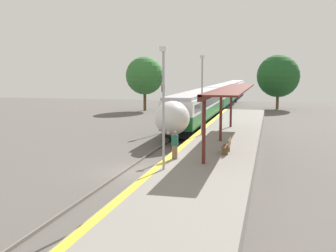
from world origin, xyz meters
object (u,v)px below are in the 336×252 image
Objects in this scene: lamppost_near at (164,101)px; lamppost_mid at (202,90)px; railway_signal at (163,104)px; train at (221,95)px; person_waiting at (175,145)px; platform_bench at (227,146)px.

lamppost_mid is (0.00, 11.99, 0.00)m from lamppost_near.
lamppost_mid is (4.81, -6.65, 1.62)m from railway_signal.
train is 45.47m from lamppost_near.
lamppost_mid is at bearing 89.87° from person_waiting.
lamppost_mid is (0.02, 9.35, 2.67)m from person_waiting.
train is 11.35× the size of lamppost_mid.
person_waiting is 16.73m from railway_signal.
lamppost_near reaches higher than person_waiting.
train is at bearing 97.18° from platform_bench.
train is at bearing 84.75° from railway_signal.
railway_signal is (-7.53, 13.59, 1.40)m from platform_bench.
lamppost_mid is at bearing 90.00° from lamppost_near.
train is 46.86× the size of platform_bench.
lamppost_near is (4.81, -18.64, 1.62)m from railway_signal.
platform_bench is 0.24× the size of lamppost_near.
lamppost_mid is (-2.72, 6.95, 3.02)m from platform_bench.
lamppost_mid is at bearing 111.36° from platform_bench.
person_waiting is at bearing -73.33° from railway_signal.
railway_signal is at bearing 118.97° from platform_bench.
person_waiting is at bearing 90.45° from lamppost_near.
train is 26.83m from railway_signal.
railway_signal reaches higher than train.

